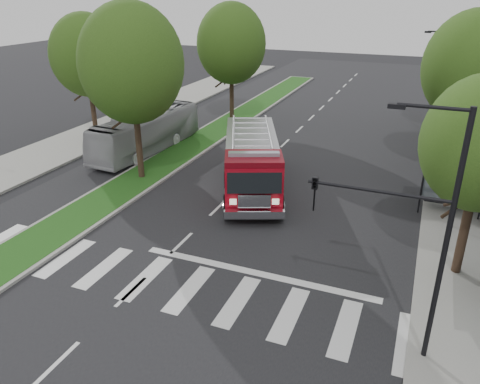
{
  "coord_description": "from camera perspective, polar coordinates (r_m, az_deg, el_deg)",
  "views": [
    {
      "loc": [
        9.44,
        -16.16,
        10.69
      ],
      "look_at": [
        1.83,
        2.58,
        1.8
      ],
      "focal_mm": 35.0,
      "sensor_mm": 36.0,
      "label": 1
    }
  ],
  "objects": [
    {
      "name": "tree_left_mid",
      "position": [
        36.92,
        -18.23,
        15.56
      ],
      "size": [
        5.2,
        5.2,
        9.16
      ],
      "color": "black",
      "rests_on": "ground"
    },
    {
      "name": "city_bus",
      "position": [
        33.56,
        -11.32,
        7.23
      ],
      "size": [
        3.06,
        10.31,
        2.83
      ],
      "primitive_type": "imported",
      "rotation": [
        0.0,
        0.0,
        -0.07
      ],
      "color": "#B0B0B5",
      "rests_on": "ground"
    },
    {
      "name": "median",
      "position": [
        38.96,
        -2.16,
        7.91
      ],
      "size": [
        3.0,
        50.0,
        0.15
      ],
      "color": "gray",
      "rests_on": "ground"
    },
    {
      "name": "streetlight_right_near",
      "position": [
        14.02,
        20.59,
        -3.35
      ],
      "size": [
        4.08,
        0.22,
        8.0
      ],
      "color": "black",
      "rests_on": "ground"
    },
    {
      "name": "tree_median_near",
      "position": [
        27.28,
        -13.09,
        14.98
      ],
      "size": [
        5.8,
        5.8,
        10.16
      ],
      "color": "black",
      "rests_on": "ground"
    },
    {
      "name": "tree_median_far",
      "position": [
        39.54,
        -1.07,
        17.63
      ],
      "size": [
        5.6,
        5.6,
        9.72
      ],
      "color": "black",
      "rests_on": "ground"
    },
    {
      "name": "bus_shelter",
      "position": [
        25.86,
        24.64,
        1.94
      ],
      "size": [
        3.2,
        1.6,
        2.61
      ],
      "color": "black",
      "rests_on": "ground"
    },
    {
      "name": "tree_right_far",
      "position": [
        40.5,
        25.74,
        14.61
      ],
      "size": [
        5.0,
        5.0,
        8.73
      ],
      "color": "black",
      "rests_on": "ground"
    },
    {
      "name": "ground",
      "position": [
        21.55,
        -7.15,
        -6.21
      ],
      "size": [
        140.0,
        140.0,
        0.0
      ],
      "primitive_type": "plane",
      "color": "black",
      "rests_on": "ground"
    },
    {
      "name": "tree_right_mid",
      "position": [
        30.52,
        26.52,
        13.43
      ],
      "size": [
        5.6,
        5.6,
        9.72
      ],
      "color": "black",
      "rests_on": "ground"
    },
    {
      "name": "sidewalk_right",
      "position": [
        28.39,
        26.52,
        -0.86
      ],
      "size": [
        5.0,
        80.0,
        0.15
      ],
      "primitive_type": "cube",
      "color": "gray",
      "rests_on": "ground"
    },
    {
      "name": "fire_engine",
      "position": [
        26.48,
        1.41,
        3.69
      ],
      "size": [
        6.37,
        10.08,
        3.37
      ],
      "rotation": [
        0.0,
        0.0,
        0.39
      ],
      "color": "#62050E",
      "rests_on": "ground"
    },
    {
      "name": "streetlight_right_far",
      "position": [
        36.7,
        23.73,
        12.05
      ],
      "size": [
        2.11,
        0.2,
        8.0
      ],
      "color": "black",
      "rests_on": "ground"
    },
    {
      "name": "sidewalk_left",
      "position": [
        37.01,
        -19.57,
        5.68
      ],
      "size": [
        5.0,
        80.0,
        0.15
      ],
      "primitive_type": "cube",
      "color": "gray",
      "rests_on": "ground"
    }
  ]
}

